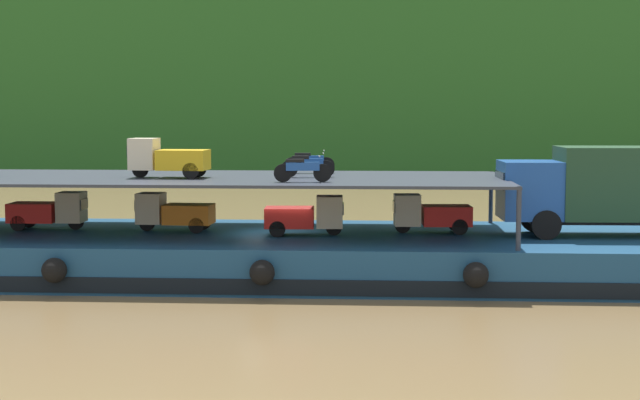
# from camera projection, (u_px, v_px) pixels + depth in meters

# --- Properties ---
(ground_plane) EXTENTS (400.00, 400.00, 0.00)m
(ground_plane) POSITION_uv_depth(u_px,v_px,m) (277.00, 275.00, 33.53)
(ground_plane) COLOR brown
(hillside_far_bank) EXTENTS (116.53, 38.26, 30.91)m
(hillside_far_bank) POSITION_uv_depth(u_px,v_px,m) (347.00, 3.00, 101.18)
(hillside_far_bank) COLOR #286023
(hillside_far_bank) RESTS_ON ground
(cargo_barge) EXTENTS (32.81, 8.92, 1.50)m
(cargo_barge) POSITION_uv_depth(u_px,v_px,m) (277.00, 254.00, 33.43)
(cargo_barge) COLOR navy
(cargo_barge) RESTS_ON ground
(covered_lorry) EXTENTS (7.90, 2.47, 3.10)m
(covered_lorry) POSITION_uv_depth(u_px,v_px,m) (605.00, 187.00, 32.57)
(covered_lorry) COLOR #1E4C99
(covered_lorry) RESTS_ON cargo_barge
(cargo_rack) EXTENTS (23.61, 7.49, 2.00)m
(cargo_rack) POSITION_uv_depth(u_px,v_px,m) (171.00, 178.00, 33.45)
(cargo_rack) COLOR #2D333D
(cargo_rack) RESTS_ON cargo_barge
(mini_truck_lower_aft) EXTENTS (2.75, 1.22, 1.38)m
(mini_truck_lower_aft) POSITION_uv_depth(u_px,v_px,m) (49.00, 211.00, 34.45)
(mini_truck_lower_aft) COLOR red
(mini_truck_lower_aft) RESTS_ON cargo_barge
(mini_truck_lower_mid) EXTENTS (2.78, 1.27, 1.38)m
(mini_truck_lower_mid) POSITION_uv_depth(u_px,v_px,m) (174.00, 212.00, 33.95)
(mini_truck_lower_mid) COLOR orange
(mini_truck_lower_mid) RESTS_ON cargo_barge
(mini_truck_lower_fore) EXTENTS (2.79, 1.29, 1.38)m
(mini_truck_lower_fore) POSITION_uv_depth(u_px,v_px,m) (306.00, 216.00, 32.84)
(mini_truck_lower_fore) COLOR red
(mini_truck_lower_fore) RESTS_ON cargo_barge
(mini_truck_lower_bow) EXTENTS (2.80, 1.30, 1.38)m
(mini_truck_lower_bow) POSITION_uv_depth(u_px,v_px,m) (431.00, 214.00, 33.44)
(mini_truck_lower_bow) COLOR red
(mini_truck_lower_bow) RESTS_ON cargo_barge
(mini_truck_upper_mid) EXTENTS (2.79, 1.29, 1.38)m
(mini_truck_upper_mid) POSITION_uv_depth(u_px,v_px,m) (167.00, 158.00, 32.86)
(mini_truck_upper_mid) COLOR gold
(mini_truck_upper_mid) RESTS_ON cargo_rack
(motorcycle_upper_port) EXTENTS (1.90, 0.55, 0.87)m
(motorcycle_upper_port) POSITION_uv_depth(u_px,v_px,m) (302.00, 169.00, 30.86)
(motorcycle_upper_port) COLOR black
(motorcycle_upper_port) RESTS_ON cargo_rack
(motorcycle_upper_centre) EXTENTS (1.90, 0.55, 0.87)m
(motorcycle_upper_centre) POSITION_uv_depth(u_px,v_px,m) (307.00, 165.00, 33.10)
(motorcycle_upper_centre) COLOR black
(motorcycle_upper_centre) RESTS_ON cargo_rack
(motorcycle_upper_stbd) EXTENTS (1.90, 0.55, 0.87)m
(motorcycle_upper_stbd) POSITION_uv_depth(u_px,v_px,m) (309.00, 162.00, 35.33)
(motorcycle_upper_stbd) COLOR black
(motorcycle_upper_stbd) RESTS_ON cargo_rack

